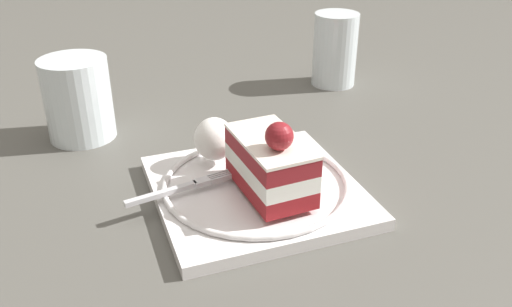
{
  "coord_description": "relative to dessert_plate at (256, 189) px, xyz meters",
  "views": [
    {
      "loc": [
        0.15,
        0.46,
        0.29
      ],
      "look_at": [
        0.01,
        0.03,
        0.05
      ],
      "focal_mm": 38.03,
      "sensor_mm": 36.0,
      "label": 1
    }
  ],
  "objects": [
    {
      "name": "fork",
      "position": [
        0.07,
        -0.01,
        0.01
      ],
      "size": [
        0.11,
        0.03,
        0.0
      ],
      "color": "silver",
      "rests_on": "dessert_plate"
    },
    {
      "name": "whipped_cream_dollop",
      "position": [
        0.03,
        -0.06,
        0.03
      ],
      "size": [
        0.04,
        0.04,
        0.05
      ],
      "primitive_type": "ellipsoid",
      "color": "white",
      "rests_on": "dessert_plate"
    },
    {
      "name": "drink_glass_near",
      "position": [
        -0.21,
        -0.26,
        0.04
      ],
      "size": [
        0.06,
        0.06,
        0.11
      ],
      "color": "silver",
      "rests_on": "ground_plane"
    },
    {
      "name": "cake_slice",
      "position": [
        -0.01,
        0.02,
        0.04
      ],
      "size": [
        0.06,
        0.1,
        0.08
      ],
      "color": "maroon",
      "rests_on": "dessert_plate"
    },
    {
      "name": "ground_plane",
      "position": [
        -0.01,
        -0.03,
        -0.01
      ],
      "size": [
        2.4,
        2.4,
        0.0
      ],
      "primitive_type": "plane",
      "color": "#53514B"
    },
    {
      "name": "drink_glass_far",
      "position": [
        0.16,
        -0.2,
        0.04
      ],
      "size": [
        0.08,
        0.08,
        0.1
      ],
      "color": "silver",
      "rests_on": "ground_plane"
    },
    {
      "name": "dessert_plate",
      "position": [
        0.0,
        0.0,
        0.0
      ],
      "size": [
        0.2,
        0.2,
        0.02
      ],
      "color": "white",
      "rests_on": "ground_plane"
    }
  ]
}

